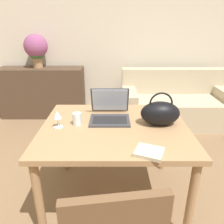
# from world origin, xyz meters

# --- Properties ---
(wall_back) EXTENTS (10.00, 0.06, 2.70)m
(wall_back) POSITION_xyz_m (0.00, 2.96, 1.35)
(wall_back) COLOR beige
(wall_back) RESTS_ON ground_plane
(dining_table) EXTENTS (1.17, 0.98, 0.73)m
(dining_table) POSITION_xyz_m (0.04, 0.74, 0.65)
(dining_table) COLOR #A87F56
(dining_table) RESTS_ON ground_plane
(couch) EXTENTS (1.68, 0.81, 0.82)m
(couch) POSITION_xyz_m (1.02, 2.40, 0.29)
(couch) COLOR #C1B293
(couch) RESTS_ON ground_plane
(sideboard) EXTENTS (1.37, 0.40, 0.82)m
(sideboard) POSITION_xyz_m (-1.15, 2.68, 0.41)
(sideboard) COLOR #4C3828
(sideboard) RESTS_ON ground_plane
(laptop) EXTENTS (0.33, 0.34, 0.25)m
(laptop) POSITION_xyz_m (-0.00, 0.90, 0.80)
(laptop) COLOR #38383D
(laptop) RESTS_ON dining_table
(drinking_glass) EXTENTS (0.07, 0.07, 0.10)m
(drinking_glass) POSITION_xyz_m (-0.26, 0.76, 0.78)
(drinking_glass) COLOR silver
(drinking_glass) RESTS_ON dining_table
(wine_glass) EXTENTS (0.07, 0.07, 0.14)m
(wine_glass) POSITION_xyz_m (-0.41, 0.71, 0.83)
(wine_glass) COLOR silver
(wine_glass) RESTS_ON dining_table
(handbag) EXTENTS (0.31, 0.19, 0.27)m
(handbag) POSITION_xyz_m (0.41, 0.76, 0.83)
(handbag) COLOR black
(handbag) RESTS_ON dining_table
(flower_vase) EXTENTS (0.37, 0.37, 0.52)m
(flower_vase) POSITION_xyz_m (-1.19, 2.72, 1.13)
(flower_vase) COLOR tan
(flower_vase) RESTS_ON sideboard
(book) EXTENTS (0.22, 0.21, 0.02)m
(book) POSITION_xyz_m (0.25, 0.33, 0.74)
(book) COLOR beige
(book) RESTS_ON dining_table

